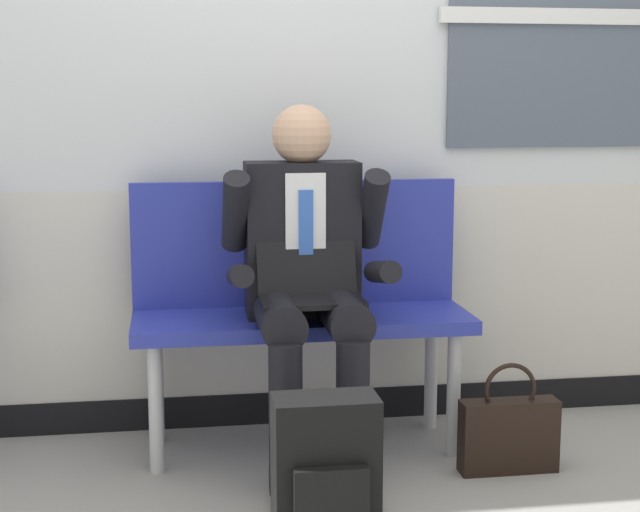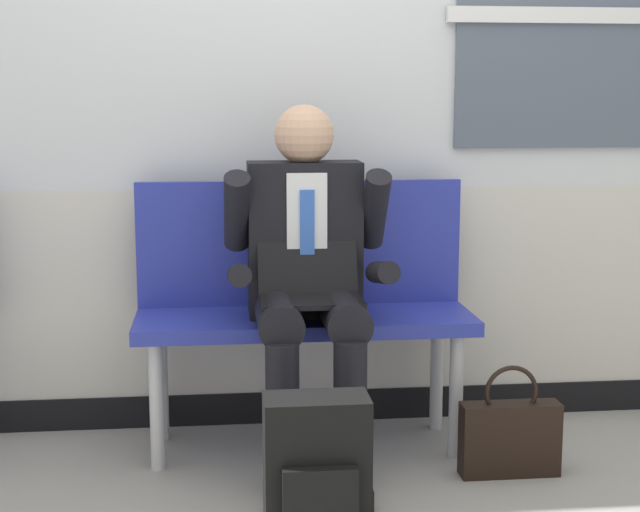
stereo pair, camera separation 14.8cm
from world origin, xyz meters
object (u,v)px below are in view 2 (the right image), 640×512
bench_with_person (303,292)px  handbag (510,436)px  person_seated (308,275)px  backpack (317,472)px

bench_with_person → handbag: size_ratio=3.14×
handbag → person_seated: bearing=162.9°
bench_with_person → handbag: (0.67, -0.41, -0.43)m
backpack → handbag: 0.83m
person_seated → backpack: size_ratio=2.88×
bench_with_person → backpack: 0.91m
person_seated → backpack: bearing=-93.4°
bench_with_person → backpack: bench_with_person is taller
handbag → backpack: bearing=-148.9°
person_seated → handbag: bearing=-17.1°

